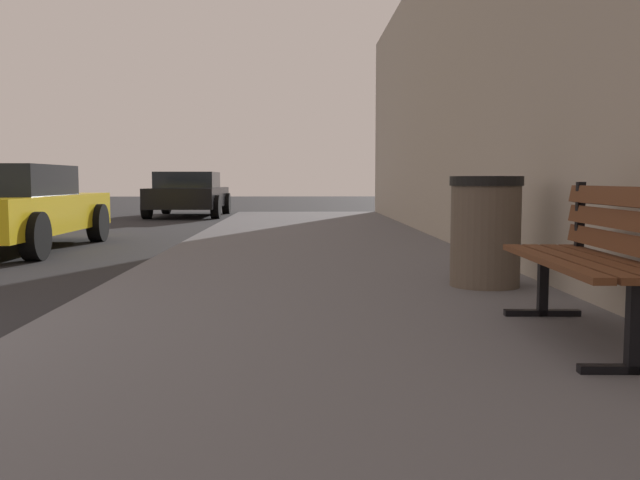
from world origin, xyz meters
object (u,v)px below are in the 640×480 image
Objects in this scene: car_yellow at (10,207)px; bench at (598,250)px; car_black at (189,194)px; trash_bin at (485,231)px.

bench is at bearing -47.91° from car_yellow.
car_black is at bearing 83.48° from car_yellow.
car_yellow is (-5.88, 4.62, 0.03)m from trash_bin.
car_yellow is at bearing 134.54° from bench.
car_black is (-4.87, 16.31, -0.01)m from bench.
car_black is at bearing 109.08° from bench.
car_yellow reaches higher than trash_bin.
trash_bin is 15.08m from car_black.
bench is at bearing -87.19° from trash_bin.
bench is 2.00m from trash_bin.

